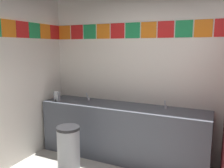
% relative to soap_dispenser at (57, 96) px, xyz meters
% --- Properties ---
extents(wall_back, '(4.44, 0.09, 2.63)m').
position_rel_soap_dispenser_xyz_m(wall_back, '(1.96, 0.49, 0.38)').
color(wall_back, silver).
rests_on(wall_back, ground_plane).
extents(vanity_counter, '(2.65, 0.57, 0.86)m').
position_rel_soap_dispenser_xyz_m(vanity_counter, '(1.12, 0.17, -0.50)').
color(vanity_counter, '#4C515B').
rests_on(vanity_counter, ground_plane).
extents(faucet_left, '(0.04, 0.10, 0.14)m').
position_rel_soap_dispenser_xyz_m(faucet_left, '(0.45, 0.26, -0.03)').
color(faucet_left, silver).
rests_on(faucet_left, vanity_counter).
extents(faucet_right, '(0.04, 0.10, 0.14)m').
position_rel_soap_dispenser_xyz_m(faucet_right, '(1.78, 0.26, -0.03)').
color(faucet_right, silver).
rests_on(faucet_right, vanity_counter).
extents(soap_dispenser, '(0.09, 0.09, 0.16)m').
position_rel_soap_dispenser_xyz_m(soap_dispenser, '(0.00, 0.00, 0.00)').
color(soap_dispenser, gray).
rests_on(soap_dispenser, vanity_counter).
extents(trash_bin, '(0.33, 0.33, 0.64)m').
position_rel_soap_dispenser_xyz_m(trash_bin, '(0.55, -0.48, -0.62)').
color(trash_bin, '#999EA3').
rests_on(trash_bin, ground_plane).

